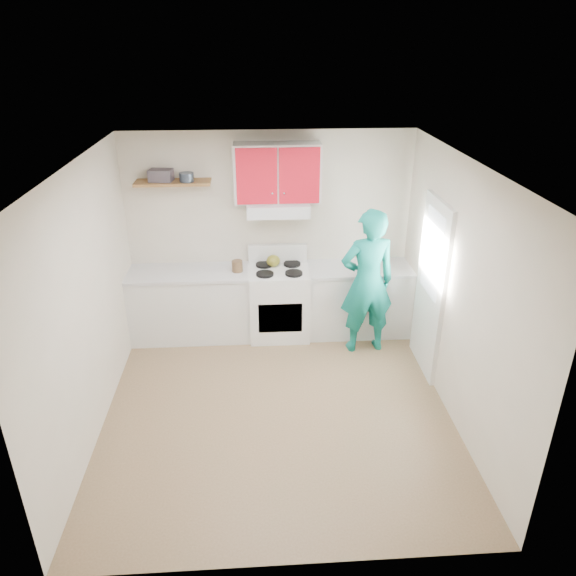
{
  "coord_description": "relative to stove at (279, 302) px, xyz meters",
  "views": [
    {
      "loc": [
        -0.19,
        -4.65,
        3.62
      ],
      "look_at": [
        0.15,
        0.55,
        1.15
      ],
      "focal_mm": 33.46,
      "sensor_mm": 36.0,
      "label": 1
    }
  ],
  "objects": [
    {
      "name": "floor",
      "position": [
        -0.1,
        -1.57,
        -0.46
      ],
      "size": [
        3.8,
        3.8,
        0.0
      ],
      "primitive_type": "plane",
      "color": "brown",
      "rests_on": "ground"
    },
    {
      "name": "stove",
      "position": [
        0.0,
        0.0,
        0.0
      ],
      "size": [
        0.76,
        0.65,
        0.92
      ],
      "primitive_type": "cube",
      "color": "white",
      "rests_on": "floor"
    },
    {
      "name": "kettle",
      "position": [
        -0.06,
        0.13,
        0.53
      ],
      "size": [
        0.21,
        0.21,
        0.15
      ],
      "primitive_type": "ellipsoid",
      "rotation": [
        0.0,
        0.0,
        0.24
      ],
      "color": "olive",
      "rests_on": "stove"
    },
    {
      "name": "ceiling",
      "position": [
        -0.1,
        -1.57,
        2.14
      ],
      "size": [
        3.6,
        3.8,
        0.04
      ],
      "primitive_type": "cube",
      "color": "white",
      "rests_on": "floor"
    },
    {
      "name": "crock",
      "position": [
        -0.52,
        -0.01,
        0.52
      ],
      "size": [
        0.18,
        0.18,
        0.16
      ],
      "primitive_type": "cylinder",
      "rotation": [
        0.0,
        0.0,
        0.37
      ],
      "color": "#493420",
      "rests_on": "counter_left"
    },
    {
      "name": "front_wall",
      "position": [
        -0.1,
        -3.47,
        0.84
      ],
      "size": [
        3.6,
        0.04,
        2.6
      ],
      "primitive_type": "cube",
      "color": "beige",
      "rests_on": "floor"
    },
    {
      "name": "upper_cabinets",
      "position": [
        0.0,
        0.16,
        1.66
      ],
      "size": [
        1.02,
        0.33,
        0.7
      ],
      "primitive_type": "cube",
      "color": "#AE0F1E",
      "rests_on": "back_wall"
    },
    {
      "name": "shelf",
      "position": [
        -1.25,
        0.18,
        1.56
      ],
      "size": [
        0.9,
        0.3,
        0.04
      ],
      "primitive_type": "cube",
      "color": "brown",
      "rests_on": "back_wall"
    },
    {
      "name": "door_glass",
      "position": [
        1.65,
        -0.88,
        0.99
      ],
      "size": [
        0.01,
        0.55,
        0.95
      ],
      "primitive_type": "cube",
      "color": "white",
      "rests_on": "door"
    },
    {
      "name": "cutting_board",
      "position": [
        0.84,
        0.04,
        0.45
      ],
      "size": [
        0.32,
        0.24,
        0.02
      ],
      "primitive_type": "cube",
      "rotation": [
        0.0,
        0.0,
        -0.04
      ],
      "color": "olive",
      "rests_on": "counter_right"
    },
    {
      "name": "person",
      "position": [
        1.05,
        -0.44,
        0.46
      ],
      "size": [
        0.72,
        0.51,
        1.84
      ],
      "primitive_type": "imported",
      "rotation": [
        0.0,
        0.0,
        3.26
      ],
      "color": "#0D7B6F",
      "rests_on": "floor"
    },
    {
      "name": "books",
      "position": [
        -1.38,
        0.18,
        1.65
      ],
      "size": [
        0.29,
        0.23,
        0.14
      ],
      "primitive_type": "cube",
      "rotation": [
        0.0,
        0.0,
        -0.15
      ],
      "color": "#453D45",
      "rests_on": "shelf"
    },
    {
      "name": "counter_right",
      "position": [
        1.04,
        0.02,
        -0.01
      ],
      "size": [
        1.32,
        0.6,
        0.9
      ],
      "primitive_type": "cube",
      "color": "silver",
      "rests_on": "floor"
    },
    {
      "name": "left_wall",
      "position": [
        -1.9,
        -1.57,
        0.84
      ],
      "size": [
        0.04,
        3.8,
        2.6
      ],
      "primitive_type": "cube",
      "color": "beige",
      "rests_on": "floor"
    },
    {
      "name": "back_wall",
      "position": [
        -0.1,
        0.32,
        0.84
      ],
      "size": [
        3.6,
        0.04,
        2.6
      ],
      "primitive_type": "cube",
      "color": "beige",
      "rests_on": "floor"
    },
    {
      "name": "silicone_mat",
      "position": [
        1.3,
        0.08,
        0.44
      ],
      "size": [
        0.29,
        0.24,
        0.01
      ],
      "primitive_type": "cube",
      "rotation": [
        0.0,
        0.0,
        0.02
      ],
      "color": "red",
      "rests_on": "counter_right"
    },
    {
      "name": "right_wall",
      "position": [
        1.7,
        -1.57,
        0.84
      ],
      "size": [
        0.04,
        3.8,
        2.6
      ],
      "primitive_type": "cube",
      "color": "beige",
      "rests_on": "floor"
    },
    {
      "name": "tin",
      "position": [
        -1.08,
        0.14,
        1.63
      ],
      "size": [
        0.19,
        0.19,
        0.1
      ],
      "primitive_type": "cylinder",
      "rotation": [
        0.0,
        0.0,
        -0.09
      ],
      "color": "#333D4C",
      "rests_on": "shelf"
    },
    {
      "name": "door",
      "position": [
        1.68,
        -0.88,
        0.56
      ],
      "size": [
        0.05,
        0.85,
        2.05
      ],
      "primitive_type": "cube",
      "color": "white",
      "rests_on": "floor"
    },
    {
      "name": "range_hood",
      "position": [
        0.0,
        0.1,
        1.24
      ],
      "size": [
        0.76,
        0.44,
        0.15
      ],
      "primitive_type": "cube",
      "color": "silver",
      "rests_on": "back_wall"
    },
    {
      "name": "counter_left",
      "position": [
        -1.14,
        0.02,
        -0.01
      ],
      "size": [
        1.52,
        0.6,
        0.9
      ],
      "primitive_type": "cube",
      "color": "silver",
      "rests_on": "floor"
    }
  ]
}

